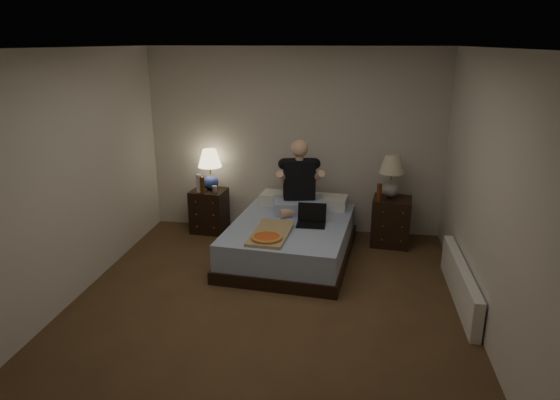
% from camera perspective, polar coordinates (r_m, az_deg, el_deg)
% --- Properties ---
extents(floor, '(4.00, 4.50, 0.00)m').
position_cam_1_polar(floor, '(5.13, -1.49, -12.15)').
color(floor, brown).
rests_on(floor, ground).
extents(ceiling, '(4.00, 4.50, 0.00)m').
position_cam_1_polar(ceiling, '(4.45, -1.76, 17.00)').
color(ceiling, white).
rests_on(ceiling, ground).
extents(wall_back, '(4.00, 0.00, 2.50)m').
position_cam_1_polar(wall_back, '(6.80, 1.66, 6.64)').
color(wall_back, silver).
rests_on(wall_back, ground).
extents(wall_front, '(4.00, 0.00, 2.50)m').
position_cam_1_polar(wall_front, '(2.62, -10.31, -12.47)').
color(wall_front, silver).
rests_on(wall_front, ground).
extents(wall_left, '(0.00, 4.50, 2.50)m').
position_cam_1_polar(wall_left, '(5.35, -23.24, 2.13)').
color(wall_left, silver).
rests_on(wall_left, ground).
extents(wall_right, '(0.00, 4.50, 2.50)m').
position_cam_1_polar(wall_right, '(4.73, 22.98, 0.27)').
color(wall_right, silver).
rests_on(wall_right, ground).
extents(bed, '(1.54, 1.95, 0.46)m').
position_cam_1_polar(bed, '(6.13, 1.19, -4.60)').
color(bed, '#5F85BF').
rests_on(bed, floor).
extents(nightstand_left, '(0.49, 0.45, 0.60)m').
position_cam_1_polar(nightstand_left, '(7.03, -8.08, -1.21)').
color(nightstand_left, black).
rests_on(nightstand_left, floor).
extents(nightstand_right, '(0.53, 0.49, 0.63)m').
position_cam_1_polar(nightstand_right, '(6.66, 12.57, -2.41)').
color(nightstand_right, black).
rests_on(nightstand_right, floor).
extents(lamp_left, '(0.38, 0.38, 0.56)m').
position_cam_1_polar(lamp_left, '(6.92, -7.99, 3.48)').
color(lamp_left, '#2A3E9C').
rests_on(lamp_left, nightstand_left).
extents(lamp_right, '(0.32, 0.32, 0.56)m').
position_cam_1_polar(lamp_right, '(6.54, 12.61, 2.69)').
color(lamp_right, gray).
rests_on(lamp_right, nightstand_right).
extents(water_bottle, '(0.07, 0.07, 0.25)m').
position_cam_1_polar(water_bottle, '(6.84, -9.25, 1.91)').
color(water_bottle, silver).
rests_on(water_bottle, nightstand_left).
extents(soda_can, '(0.07, 0.07, 0.10)m').
position_cam_1_polar(soda_can, '(6.79, -7.50, 1.22)').
color(soda_can, beige).
rests_on(soda_can, nightstand_left).
extents(beer_bottle_left, '(0.06, 0.06, 0.23)m').
position_cam_1_polar(beer_bottle_left, '(6.77, -8.86, 1.68)').
color(beer_bottle_left, '#512D0B').
rests_on(beer_bottle_left, nightstand_left).
extents(beer_bottle_right, '(0.06, 0.06, 0.23)m').
position_cam_1_polar(beer_bottle_right, '(6.37, 11.27, 0.83)').
color(beer_bottle_right, '#5F270D').
rests_on(beer_bottle_right, nightstand_right).
extents(person, '(0.75, 0.64, 0.93)m').
position_cam_1_polar(person, '(6.31, 2.25, 2.69)').
color(person, black).
rests_on(person, bed).
extents(laptop, '(0.34, 0.28, 0.24)m').
position_cam_1_polar(laptop, '(5.93, 3.58, -1.84)').
color(laptop, black).
rests_on(laptop, bed).
extents(pizza_box, '(0.46, 0.79, 0.08)m').
position_cam_1_polar(pizza_box, '(5.47, -1.54, -4.40)').
color(pizza_box, tan).
rests_on(pizza_box, bed).
extents(radiator, '(0.10, 1.60, 0.40)m').
position_cam_1_polar(radiator, '(5.48, 19.88, -8.88)').
color(radiator, white).
rests_on(radiator, floor).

